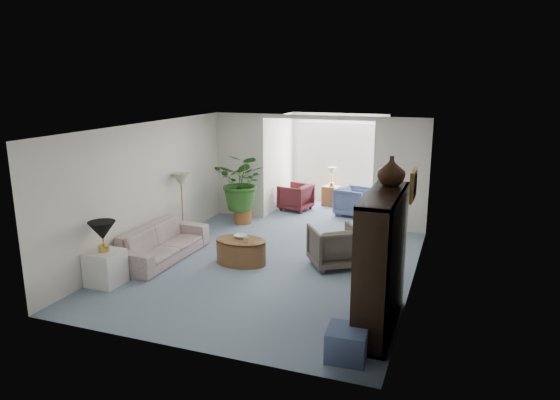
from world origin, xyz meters
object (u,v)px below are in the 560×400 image
at_px(table_lamp, 102,231).
at_px(sunroom_chair_blue, 353,201).
at_px(side_table_dark, 375,251).
at_px(ottoman, 347,343).
at_px(wingback_chair, 334,246).
at_px(plant_pot, 243,216).
at_px(entertainment_cabinet, 381,262).
at_px(sunroom_chair_maroon, 296,197).
at_px(coffee_cup, 246,240).
at_px(sunroom_table, 331,196).
at_px(coffee_table, 241,251).
at_px(framed_picture, 414,185).
at_px(sofa, 162,243).
at_px(end_table, 105,268).
at_px(cabinet_urn, 391,171).
at_px(coffee_bowl, 241,236).
at_px(floor_lamp, 181,180).

bearing_deg(table_lamp, sunroom_chair_blue, 62.69).
height_order(side_table_dark, ottoman, side_table_dark).
distance_m(wingback_chair, plant_pot, 3.33).
distance_m(entertainment_cabinet, sunroom_chair_maroon, 6.36).
relative_size(coffee_cup, ottoman, 0.22).
distance_m(entertainment_cabinet, sunroom_chair_blue, 5.79).
height_order(side_table_dark, plant_pot, side_table_dark).
height_order(table_lamp, sunroom_table, table_lamp).
bearing_deg(coffee_table, side_table_dark, 17.52).
distance_m(framed_picture, entertainment_cabinet, 1.68).
bearing_deg(side_table_dark, sofa, -164.79).
distance_m(end_table, coffee_cup, 2.41).
distance_m(coffee_table, plant_pot, 2.63).
relative_size(sofa, cabinet_urn, 5.31).
distance_m(coffee_bowl, coffee_cup, 0.28).
bearing_deg(ottoman, end_table, 168.64).
bearing_deg(plant_pot, cabinet_urn, -42.46).
xyz_separation_m(side_table_dark, sunroom_chair_maroon, (-2.60, 3.24, 0.05)).
bearing_deg(sunroom_chair_blue, sofa, 159.65).
xyz_separation_m(wingback_chair, side_table_dark, (0.70, 0.30, -0.09)).
distance_m(framed_picture, floor_lamp, 4.92).
bearing_deg(entertainment_cabinet, framed_picture, 81.14).
relative_size(table_lamp, coffee_bowl, 1.91).
bearing_deg(wingback_chair, floor_lamp, -42.03).
distance_m(table_lamp, sunroom_table, 6.76).
bearing_deg(table_lamp, plant_pot, 81.12).
distance_m(end_table, sunroom_chair_blue, 6.33).
bearing_deg(coffee_cup, sofa, -172.96).
xyz_separation_m(sunroom_chair_blue, sunroom_chair_maroon, (-1.50, -0.00, -0.02)).
distance_m(coffee_table, coffee_bowl, 0.28).
bearing_deg(floor_lamp, ottoman, -38.72).
height_order(coffee_cup, ottoman, coffee_cup).
relative_size(floor_lamp, wingback_chair, 0.44).
xyz_separation_m(framed_picture, end_table, (-4.68, -1.55, -1.41)).
xyz_separation_m(table_lamp, side_table_dark, (4.00, 2.38, -0.64)).
relative_size(coffee_table, sunroom_chair_blue, 1.23).
bearing_deg(ottoman, framed_picture, 79.12).
bearing_deg(end_table, coffee_bowl, 47.02).
bearing_deg(coffee_bowl, sunroom_table, 83.55).
bearing_deg(sofa, cabinet_urn, -99.66).
distance_m(coffee_bowl, cabinet_urn, 3.45).
xyz_separation_m(end_table, plant_pot, (0.64, 4.07, -0.13)).
height_order(wingback_chair, sunroom_chair_maroon, wingback_chair).
height_order(framed_picture, wingback_chair, framed_picture).
bearing_deg(sofa, entertainment_cabinet, -106.02).
bearing_deg(entertainment_cabinet, coffee_cup, 150.61).
height_order(end_table, sunroom_chair_blue, sunroom_chair_blue).
relative_size(floor_lamp, coffee_cup, 3.43).
distance_m(end_table, coffee_table, 2.36).
bearing_deg(entertainment_cabinet, sunroom_table, 110.02).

